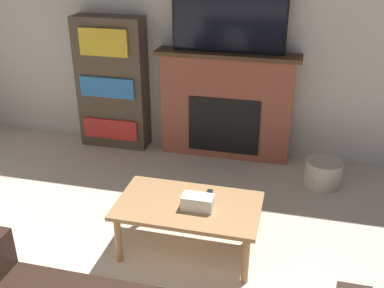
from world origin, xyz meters
TOP-DOWN VIEW (x-y plane):
  - wall_back at (0.00, 3.87)m, footprint 6.59×0.06m
  - fireplace at (0.14, 3.72)m, footprint 1.42×0.28m
  - tv at (0.14, 3.70)m, footprint 1.09×0.03m
  - coffee_table at (0.16, 2.09)m, footprint 1.03×0.59m
  - tissue_box at (0.23, 2.05)m, footprint 0.22×0.12m
  - remote_control at (0.27, 2.21)m, footprint 0.04×0.15m
  - bookshelf at (-1.09, 3.70)m, footprint 0.74×0.29m
  - storage_basket at (1.14, 3.31)m, footprint 0.34×0.34m

SIDE VIEW (x-z plane):
  - storage_basket at x=1.14m, z-range 0.00..0.25m
  - coffee_table at x=0.16m, z-range 0.15..0.56m
  - remote_control at x=0.27m, z-range 0.40..0.43m
  - tissue_box at x=0.23m, z-range 0.40..0.50m
  - fireplace at x=0.14m, z-range 0.00..1.11m
  - bookshelf at x=-1.09m, z-range 0.00..1.40m
  - wall_back at x=0.00m, z-range 0.00..2.70m
  - tv at x=0.14m, z-range 1.10..1.77m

